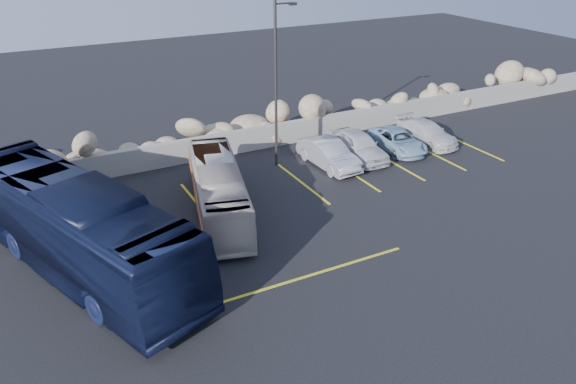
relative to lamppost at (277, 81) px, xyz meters
name	(u,v)px	position (x,y,z in m)	size (l,w,h in m)	color
ground	(334,272)	(-2.56, -9.50, -4.30)	(90.00, 90.00, 0.00)	black
seawall	(212,146)	(-2.56, 2.50, -3.70)	(60.00, 0.40, 1.20)	gray
riprap_pile	(203,127)	(-2.56, 3.70, -3.00)	(54.00, 2.80, 2.60)	#8F785E
parking_lines	(355,186)	(2.09, -3.93, -4.29)	(18.16, 9.36, 0.01)	yellow
lamppost	(277,81)	(0.00, 0.00, 0.00)	(1.14, 0.18, 8.00)	#302D2B
vintage_bus	(218,190)	(-4.53, -3.57, -3.19)	(1.86, 7.95, 2.21)	beige
tour_coach	(76,227)	(-10.33, -5.08, -2.62)	(2.81, 12.00, 3.34)	black
car_a	(358,145)	(4.11, -1.14, -3.59)	(1.66, 4.12, 1.40)	silver
car_b	(329,154)	(2.18, -1.35, -3.63)	(1.41, 4.04, 1.33)	#B1B1B6
car_c	(427,133)	(8.71, -1.04, -3.71)	(1.63, 4.02, 1.17)	silver
car_d	(398,141)	(6.60, -1.22, -3.76)	(1.79, 3.89, 1.08)	#92B5CF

